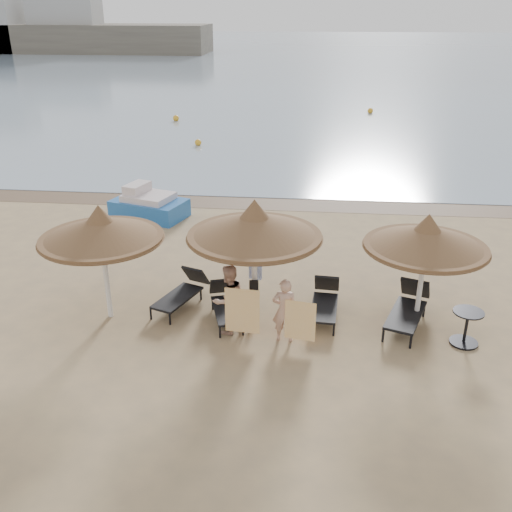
{
  "coord_description": "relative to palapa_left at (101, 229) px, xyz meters",
  "views": [
    {
      "loc": [
        1.26,
        -10.86,
        6.86
      ],
      "look_at": [
        0.04,
        1.2,
        1.48
      ],
      "focal_mm": 40.0,
      "sensor_mm": 36.0,
      "label": 1
    }
  ],
  "objects": [
    {
      "name": "far_shore",
      "position": [
        -21.69,
        77.2,
        0.68
      ],
      "size": [
        150.0,
        54.8,
        12.0
      ],
      "color": "#675F51",
      "rests_on": "ground"
    },
    {
      "name": "towel_left",
      "position": [
        3.27,
        -0.74,
        -1.49
      ],
      "size": [
        0.77,
        0.09,
        1.08
      ],
      "rotation": [
        0.0,
        0.0,
        -0.09
      ],
      "color": "orange",
      "rests_on": "ground"
    },
    {
      "name": "buoy_extra",
      "position": [
        -1.36,
        17.79,
        -2.06
      ],
      "size": [
        0.35,
        0.35,
        0.35
      ],
      "primitive_type": "sphere",
      "color": "gold",
      "rests_on": "ground"
    },
    {
      "name": "towel_right",
      "position": [
        4.54,
        -0.88,
        -1.58
      ],
      "size": [
        0.66,
        0.14,
        0.94
      ],
      "rotation": [
        0.0,
        0.0,
        -0.17
      ],
      "color": "orange",
      "rests_on": "ground"
    },
    {
      "name": "person_right",
      "position": [
        4.19,
        -0.63,
        -1.36
      ],
      "size": [
        0.8,
        0.52,
        1.74
      ],
      "primitive_type": "imported",
      "rotation": [
        0.0,
        0.0,
        3.14
      ],
      "color": "tan",
      "rests_on": "ground"
    },
    {
      "name": "side_table",
      "position": [
        8.14,
        -0.37,
        -1.86
      ],
      "size": [
        0.66,
        0.66,
        0.8
      ],
      "rotation": [
        0.0,
        0.0,
        -0.07
      ],
      "color": "black",
      "rests_on": "ground"
    },
    {
      "name": "bag_patterned",
      "position": [
        3.46,
        0.31,
        -1.02
      ],
      "size": [
        0.3,
        0.16,
        0.37
      ],
      "rotation": [
        0.0,
        0.0,
        -0.25
      ],
      "color": "white",
      "rests_on": "ground"
    },
    {
      "name": "person_left",
      "position": [
        2.92,
        -0.39,
        -1.28
      ],
      "size": [
        1.03,
        1.02,
        1.9
      ],
      "primitive_type": "imported",
      "rotation": [
        0.0,
        0.0,
        3.91
      ],
      "color": "tan",
      "rests_on": "ground"
    },
    {
      "name": "buoy_mid",
      "position": [
        8.42,
        28.44,
        -2.05
      ],
      "size": [
        0.37,
        0.37,
        0.37
      ],
      "primitive_type": "sphere",
      "color": "gold",
      "rests_on": "ground"
    },
    {
      "name": "wet_sand_strip",
      "position": [
        3.41,
        8.77,
        -2.23
      ],
      "size": [
        200.0,
        1.6,
        0.01
      ],
      "primitive_type": "cube",
      "color": "brown",
      "rests_on": "ground"
    },
    {
      "name": "palapa_center",
      "position": [
        3.46,
        0.13,
        0.16
      ],
      "size": [
        3.04,
        3.04,
        3.01
      ],
      "rotation": [
        0.0,
        0.0,
        0.32
      ],
      "color": "silver",
      "rests_on": "ground"
    },
    {
      "name": "lounger_near_left",
      "position": [
        2.74,
        0.28,
        -1.88
      ],
      "size": [
        1.06,
        1.83,
        0.78
      ],
      "rotation": [
        0.0,
        0.0,
        0.3
      ],
      "color": "black",
      "rests_on": "ground"
    },
    {
      "name": "palapa_right",
      "position": [
        7.21,
        0.36,
        -0.06
      ],
      "size": [
        2.76,
        2.76,
        2.73
      ],
      "rotation": [
        0.0,
        0.0,
        -0.06
      ],
      "color": "silver",
      "rests_on": "ground"
    },
    {
      "name": "bag_dark",
      "position": [
        3.46,
        -0.03,
        -1.24
      ],
      "size": [
        0.21,
        0.1,
        0.29
      ],
      "rotation": [
        0.0,
        0.0,
        0.15
      ],
      "color": "black",
      "rests_on": "ground"
    },
    {
      "name": "sea",
      "position": [
        3.41,
        79.37,
        -2.22
      ],
      "size": [
        200.0,
        140.0,
        0.03
      ],
      "primitive_type": "cube",
      "color": "gray",
      "rests_on": "ground"
    },
    {
      "name": "pedal_boat",
      "position": [
        -0.97,
        6.9,
        -1.81
      ],
      "size": [
        2.81,
        2.16,
        1.15
      ],
      "rotation": [
        0.0,
        0.0,
        -0.32
      ],
      "color": "#205EAA",
      "rests_on": "ground"
    },
    {
      "name": "ground",
      "position": [
        3.41,
        -0.63,
        -2.23
      ],
      "size": [
        160.0,
        160.0,
        0.0
      ],
      "primitive_type": "plane",
      "color": "#A2855B",
      "rests_on": "ground"
    },
    {
      "name": "lounger_far_left",
      "position": [
        1.61,
        0.76,
        -1.87
      ],
      "size": [
        1.2,
        1.9,
        0.81
      ],
      "rotation": [
        0.0,
        0.0,
        -0.37
      ],
      "color": "black",
      "rests_on": "ground"
    },
    {
      "name": "palapa_left",
      "position": [
        0.0,
        0.0,
        0.0
      ],
      "size": [
        2.83,
        2.83,
        2.81
      ],
      "rotation": [
        0.0,
        0.0,
        0.44
      ],
      "color": "silver",
      "rests_on": "ground"
    },
    {
      "name": "buoy_left",
      "position": [
        -4.08,
        24.39,
        -2.04
      ],
      "size": [
        0.39,
        0.39,
        0.39
      ],
      "primitive_type": "sphere",
      "color": "gold",
      "rests_on": "ground"
    },
    {
      "name": "lounger_near_right",
      "position": [
        5.1,
        0.63,
        -1.87
      ],
      "size": [
        0.73,
        1.83,
        0.8
      ],
      "rotation": [
        0.0,
        0.0,
        -0.07
      ],
      "color": "black",
      "rests_on": "ground"
    },
    {
      "name": "lounger_far_right",
      "position": [
        7.02,
        0.43,
        -1.83
      ],
      "size": [
        1.3,
        2.11,
        0.9
      ],
      "rotation": [
        0.0,
        0.0,
        -0.35
      ],
      "color": "black",
      "rests_on": "ground"
    }
  ]
}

